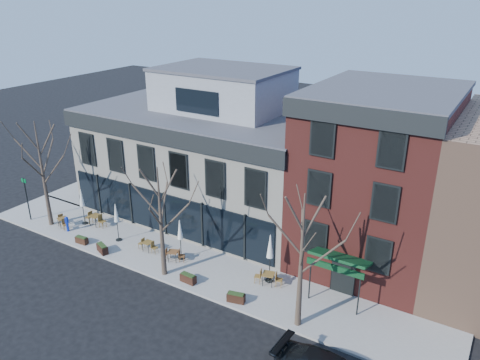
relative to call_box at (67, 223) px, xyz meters
The scene contains 23 objects.
ground 7.37m from the call_box, 26.52° to the left, with size 120.00×120.00×0.00m, color black.
sidewalk_front 9.90m from the call_box, ahead, with size 33.50×4.70×0.15m, color gray.
sidewalk_side 10.42m from the call_box, 116.83° to the left, with size 4.50×12.00×0.15m, color gray.
corner_building 11.36m from the call_box, 51.51° to the left, with size 18.39×10.39×11.10m.
red_brick_building 21.78m from the call_box, 22.88° to the left, with size 8.20×11.78×11.18m.
tree_corner 3.97m from the call_box, behind, with size 3.93×3.98×7.92m.
tree_mid 10.05m from the call_box, ahead, with size 3.50×3.55×7.04m.
tree_right 18.86m from the call_box, ahead, with size 3.72×3.77×7.48m.
sign_pole 4.15m from the call_box, behind, with size 0.50×0.10×3.40m.
call_box is the anchor object (origin of this frame).
cafe_set_0 0.89m from the call_box, 161.96° to the left, with size 1.66×0.98×0.86m.
cafe_set_1 2.00m from the call_box, 59.04° to the left, with size 1.87×0.77×0.98m.
cafe_set_2 6.92m from the call_box, ahead, with size 1.55×0.63×0.82m.
cafe_set_3 9.11m from the call_box, ahead, with size 1.61×0.99×0.84m.
cafe_set_5 15.65m from the call_box, ahead, with size 1.77×0.85×0.91m.
umbrella_0 1.98m from the call_box, 85.02° to the left, with size 0.45×0.45×2.79m.
umbrella_1 4.43m from the call_box, 12.98° to the left, with size 0.45×0.45×2.79m.
umbrella_2 9.54m from the call_box, ahead, with size 0.45×0.45×2.79m.
umbrella_4 15.66m from the call_box, ahead, with size 0.50×0.50×3.13m.
planter_0 2.39m from the call_box, 17.09° to the right, with size 0.94×0.43×0.51m.
planter_1 4.46m from the call_box, 10.37° to the right, with size 1.12×0.76×0.58m.
planter_2 11.38m from the call_box, ahead, with size 1.02×0.45×0.56m.
planter_3 14.83m from the call_box, ahead, with size 1.08×0.62×0.57m.
Camera 1 is at (19.76, -22.42, 16.39)m, focal length 35.00 mm.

